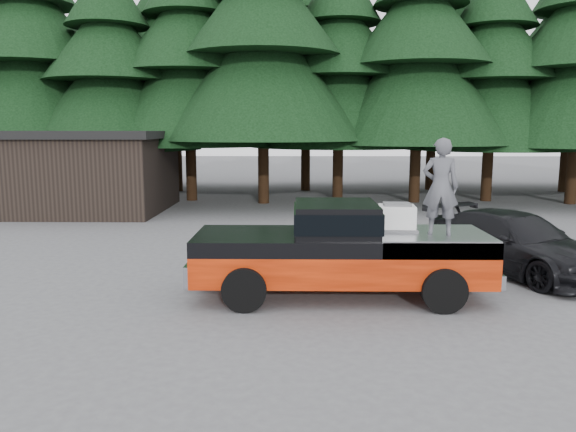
{
  "coord_description": "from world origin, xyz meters",
  "views": [
    {
      "loc": [
        0.54,
        -11.09,
        3.37
      ],
      "look_at": [
        0.36,
        0.0,
        1.65
      ],
      "focal_mm": 35.0,
      "sensor_mm": 36.0,
      "label": 1
    }
  ],
  "objects_px": {
    "parked_car": "(515,243)",
    "utility_building": "(67,171)",
    "man_on_bed": "(440,187)",
    "air_compressor": "(397,218)",
    "pickup_truck": "(340,264)"
  },
  "relations": [
    {
      "from": "parked_car",
      "to": "utility_building",
      "type": "bearing_deg",
      "value": 119.92
    },
    {
      "from": "utility_building",
      "to": "parked_car",
      "type": "bearing_deg",
      "value": -34.13
    },
    {
      "from": "man_on_bed",
      "to": "utility_building",
      "type": "relative_size",
      "value": 0.22
    },
    {
      "from": "air_compressor",
      "to": "parked_car",
      "type": "xyz_separation_m",
      "value": [
        3.14,
        1.86,
        -0.87
      ]
    },
    {
      "from": "man_on_bed",
      "to": "parked_car",
      "type": "xyz_separation_m",
      "value": [
        2.4,
        2.3,
        -1.56
      ]
    },
    {
      "from": "air_compressor",
      "to": "utility_building",
      "type": "relative_size",
      "value": 0.09
    },
    {
      "from": "pickup_truck",
      "to": "man_on_bed",
      "type": "xyz_separation_m",
      "value": [
        1.9,
        -0.24,
        1.6
      ]
    },
    {
      "from": "parked_car",
      "to": "man_on_bed",
      "type": "bearing_deg",
      "value": -162.08
    },
    {
      "from": "pickup_truck",
      "to": "parked_car",
      "type": "xyz_separation_m",
      "value": [
        4.29,
        2.06,
        0.04
      ]
    },
    {
      "from": "air_compressor",
      "to": "parked_car",
      "type": "bearing_deg",
      "value": 34.3
    },
    {
      "from": "pickup_truck",
      "to": "air_compressor",
      "type": "bearing_deg",
      "value": 10.03
    },
    {
      "from": "air_compressor",
      "to": "parked_car",
      "type": "height_order",
      "value": "air_compressor"
    },
    {
      "from": "pickup_truck",
      "to": "man_on_bed",
      "type": "distance_m",
      "value": 2.5
    },
    {
      "from": "utility_building",
      "to": "pickup_truck",
      "type": "bearing_deg",
      "value": -49.13
    },
    {
      "from": "man_on_bed",
      "to": "utility_building",
      "type": "bearing_deg",
      "value": -33.92
    }
  ]
}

